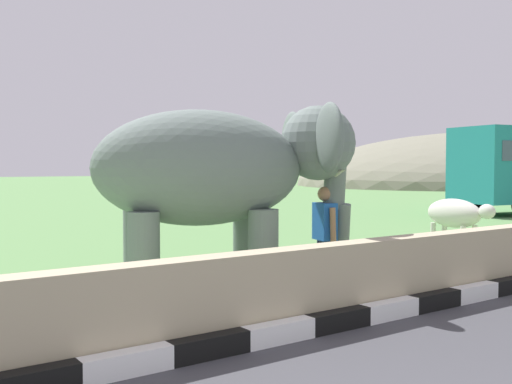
# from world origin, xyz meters

# --- Properties ---
(striped_curb) EXTENTS (16.20, 0.20, 0.24)m
(striped_curb) POSITION_xyz_m (-0.35, 4.20, 0.12)
(striped_curb) COLOR white
(striped_curb) RESTS_ON ground_plane
(barrier_parapet) EXTENTS (28.00, 0.36, 1.00)m
(barrier_parapet) POSITION_xyz_m (2.00, 4.50, 0.50)
(barrier_parapet) COLOR tan
(barrier_parapet) RESTS_ON ground_plane
(elephant) EXTENTS (4.07, 3.04, 2.91)m
(elephant) POSITION_xyz_m (1.72, 6.49, 1.90)
(elephant) COLOR slate
(elephant) RESTS_ON ground_plane
(person_handler) EXTENTS (0.33, 0.65, 1.66)m
(person_handler) POSITION_xyz_m (3.26, 5.96, 0.93)
(person_handler) COLOR navy
(person_handler) RESTS_ON ground_plane
(cow_near) EXTENTS (0.78, 1.92, 1.23)m
(cow_near) POSITION_xyz_m (8.53, 7.42, 0.87)
(cow_near) COLOR beige
(cow_near) RESTS_ON ground_plane
(hill_east) EXTENTS (45.41, 36.33, 11.14)m
(hill_east) POSITION_xyz_m (55.00, 36.79, 0.00)
(hill_east) COLOR slate
(hill_east) RESTS_ON ground_plane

